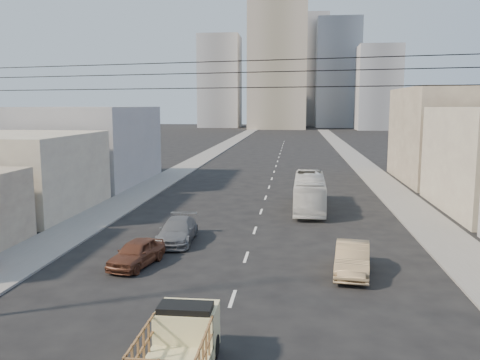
% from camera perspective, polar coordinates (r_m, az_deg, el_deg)
% --- Properties ---
extents(sidewalk_left, '(3.50, 180.00, 0.12)m').
position_cam_1_polar(sidewalk_left, '(84.05, -3.61, 2.83)').
color(sidewalk_left, slate).
rests_on(sidewalk_left, ground).
extents(sidewalk_right, '(3.50, 180.00, 0.12)m').
position_cam_1_polar(sidewalk_right, '(83.34, 12.54, 2.60)').
color(sidewalk_right, slate).
rests_on(sidewalk_right, ground).
extents(lane_dashes, '(0.15, 104.00, 0.01)m').
position_cam_1_polar(lane_dashes, '(65.99, 3.96, 1.27)').
color(lane_dashes, silver).
rests_on(lane_dashes, ground).
extents(flatbed_pickup, '(1.95, 4.41, 1.90)m').
position_cam_1_polar(flatbed_pickup, '(16.14, -6.79, -17.53)').
color(flatbed_pickup, beige).
rests_on(flatbed_pickup, ground).
extents(city_bus, '(2.53, 9.96, 2.76)m').
position_cam_1_polar(city_bus, '(40.35, 7.80, -1.34)').
color(city_bus, silver).
rests_on(city_bus, ground).
extents(sedan_brown, '(2.39, 4.24, 1.36)m').
position_cam_1_polar(sedan_brown, '(26.66, -11.54, -8.03)').
color(sedan_brown, '#582E1E').
rests_on(sedan_brown, ground).
extents(sedan_tan, '(2.14, 4.72, 1.50)m').
position_cam_1_polar(sedan_tan, '(25.55, 12.50, -8.62)').
color(sedan_tan, '#A0845D').
rests_on(sedan_tan, ground).
extents(sedan_grey, '(2.20, 4.97, 1.42)m').
position_cam_1_polar(sedan_grey, '(30.74, -7.03, -5.67)').
color(sedan_grey, slate).
rests_on(sedan_grey, ground).
extents(overhead_wires, '(23.01, 5.02, 0.72)m').
position_cam_1_polar(overhead_wires, '(14.19, -4.22, 11.73)').
color(overhead_wires, black).
rests_on(overhead_wires, ground).
extents(bldg_right_far, '(12.00, 16.00, 10.00)m').
position_cam_1_polar(bldg_right_far, '(59.16, 23.45, 4.64)').
color(bldg_right_far, gray).
rests_on(bldg_right_far, ground).
extents(bldg_left_mid, '(11.00, 12.00, 6.00)m').
position_cam_1_polar(bldg_left_mid, '(42.64, -24.19, 0.71)').
color(bldg_left_mid, '#A69985').
rests_on(bldg_left_mid, ground).
extents(bldg_left_far, '(12.00, 16.00, 8.00)m').
position_cam_1_polar(bldg_left_far, '(56.11, -16.97, 3.78)').
color(bldg_left_far, '#959598').
rests_on(bldg_left_far, ground).
extents(high_rise_tower, '(20.00, 20.00, 60.00)m').
position_cam_1_polar(high_rise_tower, '(183.86, 4.28, 15.17)').
color(high_rise_tower, gray).
rests_on(high_rise_tower, ground).
extents(midrise_ne, '(16.00, 16.00, 40.00)m').
position_cam_1_polar(midrise_ne, '(198.39, 10.90, 11.64)').
color(midrise_ne, gray).
rests_on(midrise_ne, ground).
extents(midrise_nw, '(15.00, 15.00, 34.00)m').
position_cam_1_polar(midrise_nw, '(194.74, -2.26, 10.96)').
color(midrise_nw, gray).
rests_on(midrise_nw, ground).
extents(midrise_back, '(18.00, 18.00, 44.00)m').
position_cam_1_polar(midrise_back, '(212.92, 7.30, 12.03)').
color(midrise_back, '#959598').
rests_on(midrise_back, ground).
extents(midrise_east, '(14.00, 14.00, 28.00)m').
position_cam_1_polar(midrise_east, '(179.64, 15.24, 9.94)').
color(midrise_east, gray).
rests_on(midrise_east, ground).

